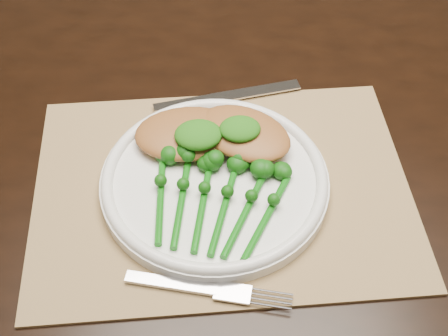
{
  "coord_description": "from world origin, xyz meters",
  "views": [
    {
      "loc": [
        -0.2,
        -0.65,
        1.33
      ],
      "look_at": [
        -0.18,
        -0.17,
        0.78
      ],
      "focal_mm": 50.0,
      "sensor_mm": 36.0,
      "label": 1
    }
  ],
  "objects_px": {
    "dinner_plate": "(215,180)",
    "broccolini_bundle": "(213,207)",
    "chicken_fillet_left": "(188,133)",
    "dining_table": "(258,247)",
    "placemat": "(222,188)"
  },
  "relations": [
    {
      "from": "dinner_plate",
      "to": "broccolini_bundle",
      "type": "bearing_deg",
      "value": -94.55
    },
    {
      "from": "chicken_fillet_left",
      "to": "broccolini_bundle",
      "type": "distance_m",
      "value": 0.11
    },
    {
      "from": "dinner_plate",
      "to": "dining_table",
      "type": "bearing_deg",
      "value": 63.55
    },
    {
      "from": "dinner_plate",
      "to": "chicken_fillet_left",
      "type": "relative_size",
      "value": 2.05
    },
    {
      "from": "chicken_fillet_left",
      "to": "broccolini_bundle",
      "type": "height_order",
      "value": "chicken_fillet_left"
    },
    {
      "from": "placemat",
      "to": "dinner_plate",
      "type": "bearing_deg",
      "value": 170.16
    },
    {
      "from": "broccolini_bundle",
      "to": "dinner_plate",
      "type": "bearing_deg",
      "value": 100.67
    },
    {
      "from": "chicken_fillet_left",
      "to": "broccolini_bundle",
      "type": "relative_size",
      "value": 0.68
    },
    {
      "from": "dining_table",
      "to": "dinner_plate",
      "type": "xyz_separation_m",
      "value": [
        -0.08,
        -0.16,
        0.39
      ]
    },
    {
      "from": "dining_table",
      "to": "placemat",
      "type": "bearing_deg",
      "value": -109.06
    },
    {
      "from": "chicken_fillet_left",
      "to": "placemat",
      "type": "bearing_deg",
      "value": -61.22
    },
    {
      "from": "dining_table",
      "to": "chicken_fillet_left",
      "type": "relative_size",
      "value": 12.67
    },
    {
      "from": "dinner_plate",
      "to": "chicken_fillet_left",
      "type": "bearing_deg",
      "value": 115.27
    },
    {
      "from": "placemat",
      "to": "chicken_fillet_left",
      "type": "relative_size",
      "value": 3.38
    },
    {
      "from": "chicken_fillet_left",
      "to": "dinner_plate",
      "type": "bearing_deg",
      "value": -67.03
    }
  ]
}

